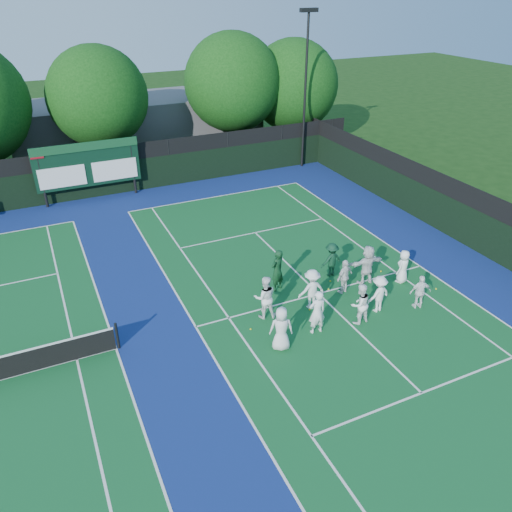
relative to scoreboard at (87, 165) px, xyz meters
name	(u,v)px	position (x,y,z in m)	size (l,w,h in m)	color
ground	(331,306)	(7.01, -15.59, -2.19)	(120.00, 120.00, 0.00)	#14350E
court_apron	(183,331)	(1.01, -14.59, -2.19)	(34.00, 32.00, 0.01)	navy
near_court	(319,294)	(7.01, -14.59, -2.18)	(11.05, 23.85, 0.01)	#105224
back_fence	(106,174)	(1.01, 0.41, -0.83)	(34.00, 0.08, 3.00)	black
divider_fence_right	(482,226)	(16.01, -14.59, -0.83)	(0.08, 32.00, 3.00)	black
scoreboard	(87,165)	(0.00, 0.00, 0.00)	(6.00, 0.21, 3.55)	black
clubhouse	(139,125)	(5.01, 8.41, -0.19)	(18.00, 6.00, 4.00)	#5C5C61
light_pole_right	(306,73)	(14.51, 0.11, 4.11)	(1.20, 0.30, 10.12)	black
tree_c	(100,99)	(1.85, 3.99, 2.84)	(6.26, 6.26, 8.33)	black
tree_d	(234,85)	(11.03, 3.99, 3.02)	(6.71, 6.71, 8.74)	black
tree_e	(294,87)	(15.85, 3.99, 2.46)	(6.58, 6.58, 8.11)	black
tennis_ball_0	(310,310)	(6.06, -15.47, -2.16)	(0.07, 0.07, 0.07)	yellow
tennis_ball_1	(329,289)	(7.56, -14.51, -2.16)	(0.07, 0.07, 0.07)	yellow
tennis_ball_2	(436,289)	(11.78, -16.43, -2.16)	(0.07, 0.07, 0.07)	yellow
tennis_ball_3	(251,329)	(3.37, -15.63, -2.16)	(0.07, 0.07, 0.07)	yellow
tennis_ball_4	(330,281)	(7.99, -13.98, -2.16)	(0.07, 0.07, 0.07)	yellow
tennis_ball_5	(381,271)	(10.53, -14.24, -2.16)	(0.07, 0.07, 0.07)	yellow
player_front_0	(281,329)	(3.93, -17.05, -1.32)	(0.85, 0.55, 1.74)	silver
player_front_1	(317,312)	(5.56, -16.78, -1.28)	(0.66, 0.44, 1.82)	white
player_front_2	(360,304)	(7.37, -16.93, -1.34)	(0.83, 0.64, 1.70)	white
player_front_3	(379,294)	(8.50, -16.61, -1.40)	(1.02, 0.59, 1.59)	white
player_front_4	(420,292)	(10.15, -17.13, -1.45)	(0.87, 0.36, 1.49)	white
player_back_0	(265,297)	(4.24, -15.08, -1.28)	(0.88, 0.69, 1.82)	white
player_back_1	(312,289)	(6.21, -15.29, -1.32)	(1.12, 0.65, 1.74)	white
player_back_2	(345,277)	(8.03, -14.92, -1.41)	(0.92, 0.38, 1.57)	silver
player_back_3	(367,265)	(9.34, -14.67, -1.29)	(1.68, 0.53, 1.81)	silver
player_back_4	(403,267)	(10.83, -15.27, -1.43)	(0.75, 0.49, 1.53)	white
coach_left	(277,270)	(5.56, -13.52, -1.24)	(0.70, 0.46, 1.91)	#0E351A
coach_right	(331,260)	(8.28, -13.49, -1.39)	(1.03, 0.59, 1.60)	#0E341F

